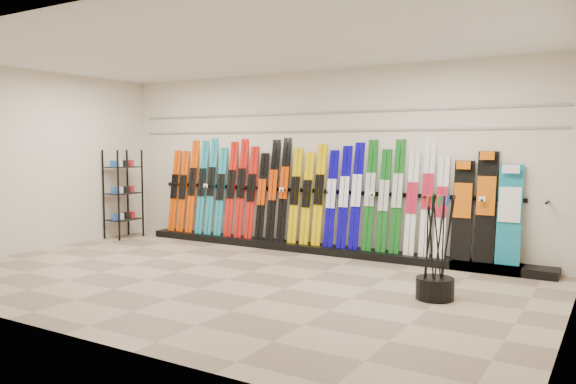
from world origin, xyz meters
The scene contains 13 objects.
floor centered at (0.00, 0.00, 0.00)m, with size 8.00×8.00×0.00m, color #856E5B.
back_wall centered at (0.00, 2.50, 1.50)m, with size 8.00×8.00×0.00m, color beige.
left_wall centered at (-4.00, 0.00, 1.50)m, with size 5.00×5.00×0.00m, color beige.
right_wall centered at (4.00, 0.00, 1.50)m, with size 5.00×5.00×0.00m, color beige.
ceiling centered at (0.00, 0.00, 3.00)m, with size 8.00×8.00×0.00m, color silver.
ski_rack_base centered at (0.22, 2.28, 0.06)m, with size 8.00×0.40×0.12m, color black.
skis centered at (-0.46, 2.36, 0.95)m, with size 5.36×0.30×1.83m.
snowboards centered at (2.78, 2.35, 0.85)m, with size 0.95×0.24×1.56m.
accessory_rack centered at (-3.75, 1.70, 0.84)m, with size 0.40×0.60×1.68m, color black.
pole_bin centered at (2.61, 0.48, 0.12)m, with size 0.43×0.43×0.25m, color black.
ski_poles centered at (2.63, 0.46, 0.61)m, with size 0.30×0.36×1.18m.
slatwall_rail_0 centered at (0.00, 2.48, 2.00)m, with size 7.60×0.02×0.03m, color gray.
slatwall_rail_1 centered at (0.00, 2.48, 2.30)m, with size 7.60×0.02×0.03m, color gray.
Camera 1 is at (4.42, -5.80, 1.76)m, focal length 35.00 mm.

